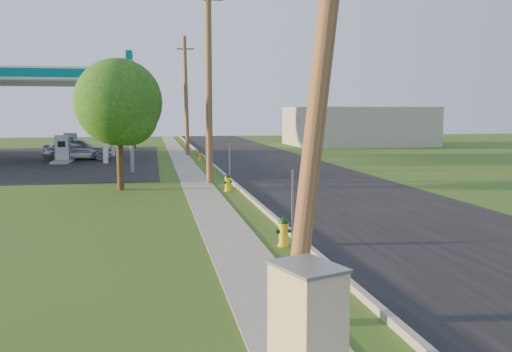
% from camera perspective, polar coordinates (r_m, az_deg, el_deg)
% --- Properties ---
extents(ground_plane, '(140.00, 140.00, 0.00)m').
position_cam_1_polar(ground_plane, '(10.51, 8.40, -12.72)').
color(ground_plane, '#3A5416').
rests_on(ground_plane, ground).
extents(road, '(8.00, 120.00, 0.02)m').
position_cam_1_polar(road, '(21.15, 11.04, -2.85)').
color(road, black).
rests_on(road, ground).
extents(curb, '(0.15, 120.00, 0.15)m').
position_cam_1_polar(curb, '(20.01, 0.33, -3.08)').
color(curb, gray).
rests_on(curb, ground).
extents(sidewalk, '(1.50, 120.00, 0.03)m').
position_cam_1_polar(sidewalk, '(19.76, -4.66, -3.40)').
color(sidewalk, gray).
rests_on(sidewalk, ground).
extents(utility_pole_near, '(1.40, 0.32, 9.48)m').
position_cam_1_polar(utility_pole_near, '(8.87, 7.36, 15.21)').
color(utility_pole_near, brown).
rests_on(utility_pole_near, ground).
extents(utility_pole_mid, '(1.40, 0.32, 9.80)m').
position_cam_1_polar(utility_pole_mid, '(26.52, -4.99, 9.89)').
color(utility_pole_mid, brown).
rests_on(utility_pole_mid, ground).
extents(utility_pole_far, '(1.40, 0.32, 9.50)m').
position_cam_1_polar(utility_pole_far, '(44.45, -7.38, 8.39)').
color(utility_pole_far, brown).
rests_on(utility_pole_far, ground).
extents(sign_post_near, '(0.05, 0.04, 2.00)m').
position_cam_1_polar(sign_post_near, '(14.22, 3.87, -3.35)').
color(sign_post_near, gray).
rests_on(sign_post_near, ground).
extents(sign_post_mid, '(0.05, 0.04, 2.00)m').
position_cam_1_polar(sign_post_mid, '(25.71, -2.79, 1.18)').
color(sign_post_mid, gray).
rests_on(sign_post_mid, ground).
extents(sign_post_far, '(0.05, 0.04, 2.00)m').
position_cam_1_polar(sign_post_far, '(37.79, -5.38, 2.94)').
color(sign_post_far, gray).
rests_on(sign_post_far, ground).
extents(fuel_pump_ne, '(1.20, 3.20, 1.90)m').
position_cam_1_polar(fuel_pump_ne, '(39.92, -19.71, 2.38)').
color(fuel_pump_ne, gray).
rests_on(fuel_pump_ne, ground).
extents(fuel_pump_se, '(1.20, 3.20, 1.90)m').
position_cam_1_polar(fuel_pump_se, '(43.87, -18.91, 2.77)').
color(fuel_pump_se, gray).
rests_on(fuel_pump_se, ground).
extents(price_pylon, '(0.34, 2.04, 6.85)m').
position_cam_1_polar(price_pylon, '(31.93, -13.12, 10.07)').
color(price_pylon, gray).
rests_on(price_pylon, ground).
extents(distant_building, '(14.00, 10.00, 4.00)m').
position_cam_1_polar(distant_building, '(58.39, 10.66, 5.17)').
color(distant_building, gray).
rests_on(distant_building, ground).
extents(tree_verge, '(3.87, 3.87, 5.86)m').
position_cam_1_polar(tree_verge, '(24.91, -14.06, 7.20)').
color(tree_verge, '#362616').
rests_on(tree_verge, ground).
extents(tree_lot, '(5.11, 5.11, 7.75)m').
position_cam_1_polar(tree_lot, '(53.01, -12.71, 8.21)').
color(tree_lot, '#362616').
rests_on(tree_lot, ground).
extents(hydrant_near, '(0.41, 0.36, 0.79)m').
position_cam_1_polar(hydrant_near, '(14.22, 2.91, -5.87)').
color(hydrant_near, yellow).
rests_on(hydrant_near, ground).
extents(hydrant_mid, '(0.41, 0.37, 0.80)m').
position_cam_1_polar(hydrant_mid, '(23.97, -3.00, -0.69)').
color(hydrant_mid, yellow).
rests_on(hydrant_mid, ground).
extents(hydrant_far, '(0.41, 0.36, 0.78)m').
position_cam_1_polar(hydrant_far, '(38.88, -5.94, 2.13)').
color(hydrant_far, yellow).
rests_on(hydrant_far, ground).
extents(utility_cabinet, '(0.97, 1.10, 1.58)m').
position_cam_1_polar(utility_cabinet, '(7.20, 5.41, -15.30)').
color(utility_cabinet, tan).
rests_on(utility_cabinet, ground).
extents(car_silver, '(4.95, 2.30, 1.64)m').
position_cam_1_polar(car_silver, '(41.75, -18.24, 2.74)').
color(car_silver, '#B1B2B8').
rests_on(car_silver, ground).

